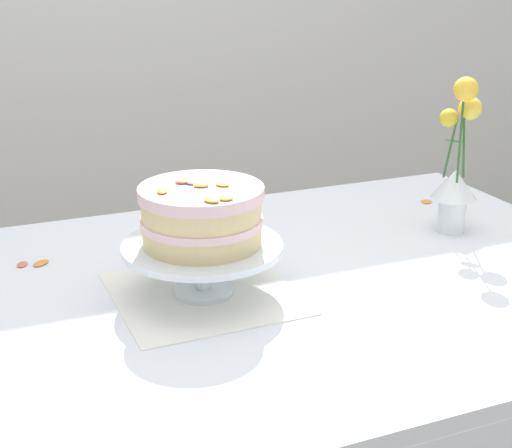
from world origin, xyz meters
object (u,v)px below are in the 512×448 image
dining_table (293,323)px  cake_stand (203,252)px  flower_vase (456,171)px  layer_cake (202,215)px

dining_table → cake_stand: size_ratio=4.83×
dining_table → flower_vase: bearing=13.9°
cake_stand → flower_vase: bearing=9.0°
cake_stand → dining_table: bearing=-3.7°
dining_table → flower_vase: (0.44, 0.11, 0.23)m
layer_cake → flower_vase: 0.63m
cake_stand → flower_vase: (0.62, 0.10, 0.06)m
dining_table → flower_vase: 0.51m
cake_stand → layer_cake: bearing=-119.7°
cake_stand → layer_cake: (-0.00, -0.00, 0.07)m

